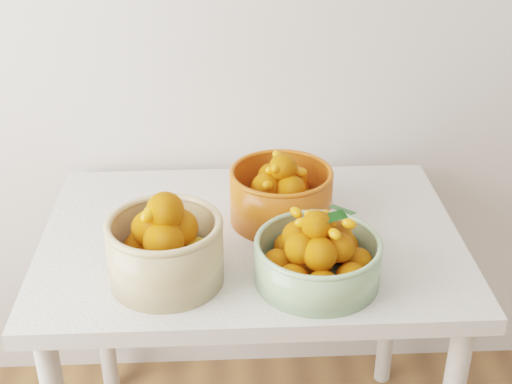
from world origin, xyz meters
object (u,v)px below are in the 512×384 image
bowl_cream (165,248)px  bowl_orange (281,194)px  table (251,267)px  bowl_green (318,256)px

bowl_cream → bowl_orange: size_ratio=0.88×
table → bowl_green: (0.13, -0.19, 0.16)m
table → bowl_green: bearing=-55.5°
bowl_green → bowl_orange: 0.27m
table → bowl_cream: bearing=-136.9°
table → bowl_cream: bowl_cream is taller
table → bowl_orange: bearing=41.1°
table → bowl_orange: bowl_orange is taller
bowl_cream → bowl_green: size_ratio=0.87×
bowl_green → table: bearing=124.5°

